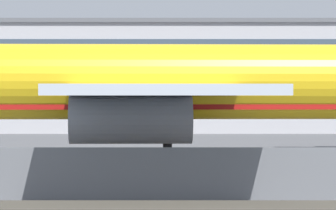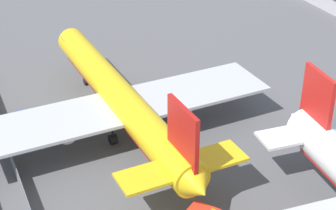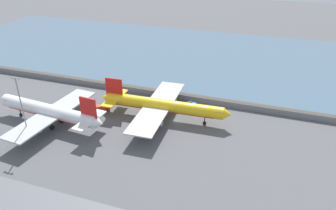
# 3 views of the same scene
# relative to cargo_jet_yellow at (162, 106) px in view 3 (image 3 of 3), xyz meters

# --- Properties ---
(ground_plane) EXTENTS (500.00, 500.00, 0.00)m
(ground_plane) POSITION_rel_cargo_jet_yellow_xyz_m (-5.95, 0.42, -5.07)
(ground_plane) COLOR #565659
(waterfront_lagoon) EXTENTS (320.00, 98.00, 0.01)m
(waterfront_lagoon) POSITION_rel_cargo_jet_yellow_xyz_m (-5.95, -70.58, -5.07)
(waterfront_lagoon) COLOR slate
(waterfront_lagoon) RESTS_ON ground
(shoreline_seawall) EXTENTS (320.00, 3.00, 0.50)m
(shoreline_seawall) POSITION_rel_cargo_jet_yellow_xyz_m (-5.95, -20.08, -4.82)
(shoreline_seawall) COLOR #474238
(shoreline_seawall) RESTS_ON ground
(perimeter_fence) EXTENTS (280.00, 0.10, 2.36)m
(perimeter_fence) POSITION_rel_cargo_jet_yellow_xyz_m (-5.95, -15.58, -3.89)
(perimeter_fence) COLOR slate
(perimeter_fence) RESTS_ON ground
(cargo_jet_yellow) EXTENTS (47.58, 40.96, 13.29)m
(cargo_jet_yellow) POSITION_rel_cargo_jet_yellow_xyz_m (0.00, 0.00, 0.00)
(cargo_jet_yellow) COLOR yellow
(cargo_jet_yellow) RESTS_ON ground
(passenger_jet_white_red) EXTENTS (44.49, 38.00, 13.79)m
(passenger_jet_white_red) POSITION_rel_cargo_jet_yellow_xyz_m (34.48, 16.55, 0.19)
(passenger_jet_white_red) COLOR white
(passenger_jet_white_red) RESTS_ON ground
(baggage_tug) EXTENTS (3.33, 1.87, 1.80)m
(baggage_tug) POSITION_rel_cargo_jet_yellow_xyz_m (-7.67, -12.51, -4.27)
(baggage_tug) COLOR #19519E
(baggage_tug) RESTS_ON ground
(ops_van) EXTENTS (5.47, 4.69, 2.48)m
(ops_van) POSITION_rel_cargo_jet_yellow_xyz_m (22.55, 1.94, -3.79)
(ops_van) COLOR red
(ops_van) RESTS_ON ground
(apron_light_mast_apron_west) EXTENTS (3.20, 0.40, 21.71)m
(apron_light_mast_apron_west) POSITION_rel_cargo_jet_yellow_xyz_m (35.66, 26.68, 7.07)
(apron_light_mast_apron_west) COLOR gray
(apron_light_mast_apron_west) RESTS_ON ground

